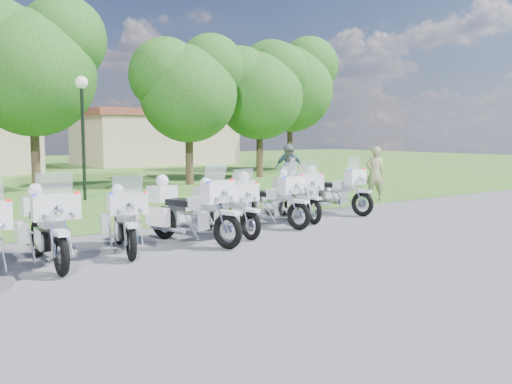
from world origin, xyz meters
TOP-DOWN VIEW (x-y plane):
  - ground at (0.00, 0.00)m, footprint 100.00×100.00m
  - grass_lawn at (0.00, 27.00)m, footprint 100.00×48.00m
  - motorcycle_1 at (-5.72, 0.55)m, footprint 0.94×2.58m
  - motorcycle_2 at (-4.11, 0.82)m, footprint 1.17×2.33m
  - motorcycle_3 at (-2.60, 0.78)m, footprint 1.34×2.59m
  - motorcycle_4 at (-1.41, 1.23)m, footprint 0.87×2.37m
  - motorcycle_5 at (0.17, 1.63)m, footprint 1.17×2.46m
  - motorcycle_6 at (1.52, 2.06)m, footprint 1.12×2.42m
  - motorcycle_7 at (3.19, 2.35)m, footprint 1.16×2.52m
  - lamp_post at (-1.71, 9.83)m, footprint 0.44×0.44m
  - tree_1 at (-2.23, 14.20)m, footprint 5.98×5.11m
  - tree_2 at (4.35, 13.08)m, footprint 5.21×4.45m
  - tree_3 at (9.60, 14.71)m, footprint 5.43×4.63m
  - tree_4 at (15.30, 19.06)m, footprint 6.52×5.57m
  - building_east at (11.00, 30.00)m, footprint 11.44×7.28m
  - bystander_a at (6.54, 3.68)m, footprint 0.83×0.75m
  - bystander_b at (5.00, 6.65)m, footprint 1.14×1.02m
  - bystander_c at (6.03, 7.81)m, footprint 1.23×0.98m

SIDE VIEW (x-z plane):
  - ground at x=0.00m, z-range 0.00..0.00m
  - grass_lawn at x=0.00m, z-range 0.00..0.01m
  - motorcycle_4 at x=-1.41m, z-range -0.13..1.46m
  - motorcycle_2 at x=-4.11m, z-range -0.13..1.47m
  - motorcycle_6 at x=1.52m, z-range -0.13..1.51m
  - motorcycle_5 at x=0.17m, z-range -0.14..1.54m
  - motorcycle_7 at x=3.19m, z-range -0.14..1.57m
  - motorcycle_1 at x=-5.72m, z-range -0.14..1.59m
  - motorcycle_3 at x=-2.60m, z-range -0.15..1.64m
  - bystander_a at x=6.54m, z-range 0.00..1.91m
  - bystander_b at x=5.00m, z-range 0.00..1.94m
  - bystander_c at x=6.03m, z-range 0.00..1.95m
  - building_east at x=11.00m, z-range 0.02..4.12m
  - lamp_post at x=-1.71m, z-range 1.10..5.46m
  - tree_2 at x=4.35m, z-range 1.12..8.07m
  - tree_3 at x=9.60m, z-range 1.17..8.40m
  - tree_1 at x=-2.23m, z-range 1.29..9.27m
  - tree_4 at x=15.30m, z-range 1.41..10.10m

